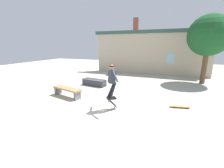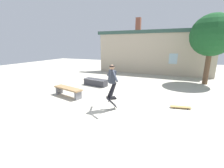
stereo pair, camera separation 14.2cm
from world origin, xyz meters
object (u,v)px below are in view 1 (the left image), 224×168
(skateboard_flipping, at_px, (112,102))
(skater, at_px, (112,79))
(park_bench, at_px, (67,90))
(skate_ledge, at_px, (94,82))
(skateboard_resting, at_px, (180,106))
(tree_right, at_px, (209,36))

(skateboard_flipping, bearing_deg, skater, 36.39)
(park_bench, distance_m, skater, 3.09)
(skate_ledge, distance_m, skateboard_flipping, 4.22)
(skateboard_resting, bearing_deg, park_bench, -4.70)
(tree_right, xyz_separation_m, park_bench, (-7.28, -6.02, -2.96))
(park_bench, height_order, skateboard_resting, park_bench)
(tree_right, distance_m, skateboard_flipping, 8.59)
(tree_right, distance_m, skate_ledge, 8.41)
(skate_ledge, bearing_deg, tree_right, 34.49)
(skate_ledge, relative_size, skateboard_resting, 1.98)
(tree_right, relative_size, skate_ledge, 2.71)
(park_bench, xyz_separation_m, skate_ledge, (0.25, 2.60, -0.14))
(skater, distance_m, skateboard_flipping, 1.01)
(tree_right, height_order, skateboard_flipping, tree_right)
(tree_right, height_order, skateboard_resting, tree_right)
(park_bench, xyz_separation_m, skater, (2.85, -0.64, 1.00))
(tree_right, relative_size, skater, 3.25)
(park_bench, height_order, skateboard_flipping, skateboard_flipping)
(skateboard_resting, bearing_deg, tree_right, -118.40)
(tree_right, height_order, park_bench, tree_right)
(tree_right, xyz_separation_m, skater, (-4.43, -6.66, -1.97))
(skateboard_flipping, height_order, skateboard_resting, skateboard_flipping)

